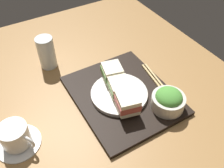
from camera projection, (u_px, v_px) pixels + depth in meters
ground_plane at (115, 114)px, 81.54cm from camera, size 140.00×100.00×3.00cm
serving_tray at (123, 95)px, 84.56cm from camera, size 36.74×30.98×1.41cm
sandwich_plate at (119, 94)px, 83.02cm from camera, size 19.03×19.03×1.42cm
sandwich_near at (128, 103)px, 75.59cm from camera, size 8.30×8.08×5.56cm
sandwich_middle at (119, 87)px, 80.80cm from camera, size 8.61×8.08×4.87cm
sandwich_far at (112, 72)px, 85.64cm from camera, size 8.36×8.18×5.23cm
salad_bowl at (168, 100)px, 77.73cm from camera, size 10.64×10.64×6.91cm
chopsticks_pair at (157, 81)px, 87.79cm from camera, size 19.48×4.35×0.70cm
coffee_cup at (16, 137)px, 69.48cm from camera, size 13.09×13.09×7.54cm
drinking_glass at (47, 52)px, 92.27cm from camera, size 6.33×6.33×12.48cm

